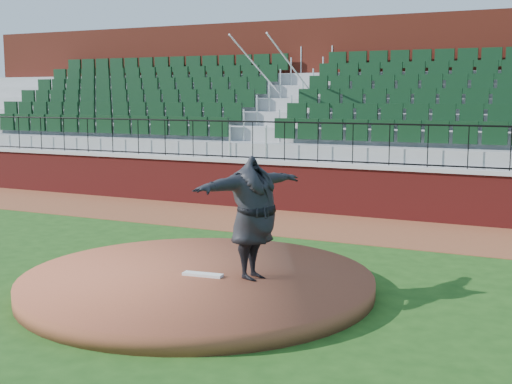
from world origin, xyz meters
TOP-DOWN VIEW (x-y plane):
  - ground at (0.00, 0.00)m, footprint 90.00×90.00m
  - warning_track at (0.00, 5.40)m, footprint 34.00×3.20m
  - field_wall at (0.00, 7.00)m, footprint 34.00×0.35m
  - wall_cap at (0.00, 7.00)m, footprint 34.00×0.45m
  - wall_railing at (0.00, 7.00)m, footprint 34.00×0.05m
  - seating_stands at (0.00, 9.72)m, footprint 34.00×5.10m
  - concourse_wall at (0.00, 12.52)m, footprint 34.00×0.50m
  - pitchers_mound at (-0.08, -0.40)m, footprint 5.43×5.43m
  - pitching_rubber at (0.03, -0.42)m, footprint 0.65×0.23m
  - pitcher at (0.80, -0.22)m, footprint 1.19×2.37m

SIDE VIEW (x-z plane):
  - ground at x=0.00m, z-range 0.00..0.00m
  - warning_track at x=0.00m, z-range 0.00..0.01m
  - pitchers_mound at x=-0.08m, z-range 0.00..0.25m
  - pitching_rubber at x=0.03m, z-range 0.25..0.29m
  - field_wall at x=0.00m, z-range 0.00..1.20m
  - pitcher at x=0.80m, z-range 0.25..2.11m
  - wall_cap at x=0.00m, z-range 1.20..1.30m
  - wall_railing at x=0.00m, z-range 1.30..2.30m
  - seating_stands at x=0.00m, z-range 0.00..4.60m
  - concourse_wall at x=0.00m, z-range 0.00..5.50m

